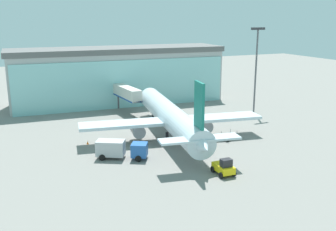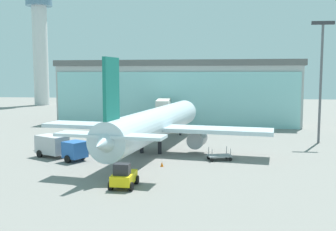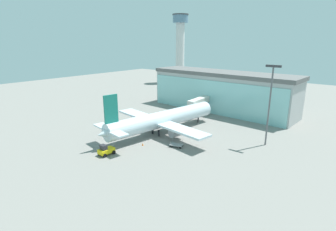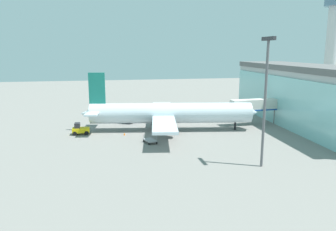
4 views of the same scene
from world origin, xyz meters
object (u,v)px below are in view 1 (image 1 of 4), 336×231
Objects in this scene: catering_truck at (120,149)px; pushback_tug at (224,167)px; airplane at (171,117)px; baggage_cart at (229,137)px; apron_light_mast at (256,63)px; safety_cone_wingtip at (88,143)px; safety_cone_nose at (208,151)px; jet_bridge at (125,93)px.

pushback_tug is at bearing -17.47° from catering_truck.
airplane reaches higher than baggage_cart.
apron_light_mast is 0.49× the size of airplane.
catering_truck is at bearing -71.14° from safety_cone_wingtip.
safety_cone_nose is at bearing -14.26° from pushback_tug.
jet_bridge is at bearing 96.71° from safety_cone_nose.
jet_bridge is 22.21m from safety_cone_wingtip.
baggage_cart is 23.25m from safety_cone_wingtip.
catering_truck is (-9.48, -26.37, -2.82)m from jet_bridge.
jet_bridge reaches higher than catering_truck.
airplane is at bearing 58.81° from catering_truck.
jet_bridge reaches higher than safety_cone_wingtip.
jet_bridge reaches higher than pushback_tug.
safety_cone_wingtip is at bearing 144.54° from safety_cone_nose.
pushback_tug is (-23.56, -26.01, -9.64)m from apron_light_mast.
airplane is 9.84m from safety_cone_nose.
pushback_tug is at bearing -132.17° from apron_light_mast.
catering_truck reaches higher than pushback_tug.
catering_truck reaches higher than safety_cone_wingtip.
airplane is 17.56m from pushback_tug.
pushback_tug is 5.91× the size of safety_cone_nose.
catering_truck is 2.37× the size of baggage_cart.
apron_light_mast reaches higher than airplane.
apron_light_mast is 32.34× the size of safety_cone_nose.
catering_truck is at bearing 167.38° from safety_cone_nose.
apron_light_mast is at bearing 39.88° from safety_cone_nose.
catering_truck is (-10.87, -6.15, -2.11)m from airplane.
airplane is 65.38× the size of safety_cone_nose.
safety_cone_wingtip is (-36.94, -6.46, -10.34)m from apron_light_mast.
airplane reaches higher than safety_cone_wingtip.
safety_cone_wingtip is at bearing -34.51° from baggage_cart.
baggage_cart is at bearing -33.46° from pushback_tug.
apron_light_mast is 5.66× the size of baggage_cart.
airplane reaches higher than pushback_tug.
baggage_cart is at bearing 32.82° from catering_truck.
pushback_tug is at bearing 177.58° from jet_bridge.
jet_bridge is at bearing 55.65° from safety_cone_wingtip.
apron_light_mast reaches higher than pushback_tug.
baggage_cart is 5.71× the size of safety_cone_wingtip.
baggage_cart is (8.41, -4.97, -3.08)m from airplane.
baggage_cart is 0.97× the size of pushback_tug.
baggage_cart is (-14.82, -13.62, -10.12)m from apron_light_mast.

